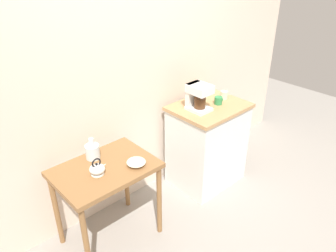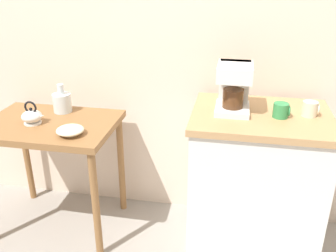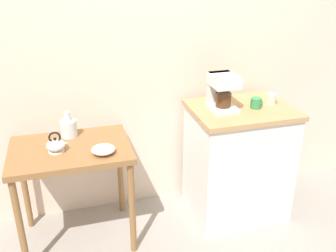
{
  "view_description": "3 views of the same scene",
  "coord_description": "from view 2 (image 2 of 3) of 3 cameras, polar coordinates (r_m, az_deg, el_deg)",
  "views": [
    {
      "loc": [
        -1.7,
        -1.97,
        2.29
      ],
      "look_at": [
        -0.01,
        -0.13,
        0.94
      ],
      "focal_mm": 35.55,
      "sensor_mm": 36.0,
      "label": 1
    },
    {
      "loc": [
        0.48,
        -1.94,
        1.64
      ],
      "look_at": [
        0.14,
        -0.12,
        0.82
      ],
      "focal_mm": 39.73,
      "sensor_mm": 36.0,
      "label": 2
    },
    {
      "loc": [
        -0.61,
        -2.38,
        1.93
      ],
      "look_at": [
        0.06,
        -0.05,
        0.83
      ],
      "focal_mm": 40.77,
      "sensor_mm": 36.0,
      "label": 3
    }
  ],
  "objects": [
    {
      "name": "ground_plane",
      "position": [
        2.59,
        -2.55,
        -15.62
      ],
      "size": [
        8.0,
        8.0,
        0.0
      ],
      "primitive_type": "plane",
      "color": "gray"
    },
    {
      "name": "back_wall",
      "position": [
        2.34,
        1.43,
        17.91
      ],
      "size": [
        4.4,
        0.1,
        2.8
      ],
      "primitive_type": "cube",
      "color": "beige",
      "rests_on": "ground_plane"
    },
    {
      "name": "wooden_table",
      "position": [
        2.41,
        -17.43,
        -1.8
      ],
      "size": [
        0.79,
        0.56,
        0.75
      ],
      "color": "olive",
      "rests_on": "ground_plane"
    },
    {
      "name": "kitchen_counter",
      "position": [
        2.25,
        13.06,
        -8.83
      ],
      "size": [
        0.74,
        0.58,
        0.9
      ],
      "color": "white",
      "rests_on": "ground_plane"
    },
    {
      "name": "bowl_stoneware",
      "position": [
        2.15,
        -14.78,
        -0.63
      ],
      "size": [
        0.15,
        0.15,
        0.05
      ],
      "color": "beige",
      "rests_on": "wooden_table"
    },
    {
      "name": "teakettle",
      "position": [
        2.36,
        -20.13,
        1.4
      ],
      "size": [
        0.15,
        0.12,
        0.14
      ],
      "color": "white",
      "rests_on": "wooden_table"
    },
    {
      "name": "glass_carafe_vase",
      "position": [
        2.49,
        -15.94,
        3.55
      ],
      "size": [
        0.12,
        0.12,
        0.18
      ],
      "color": "silver",
      "rests_on": "wooden_table"
    },
    {
      "name": "coffee_maker",
      "position": [
        2.01,
        10.09,
        6.18
      ],
      "size": [
        0.18,
        0.22,
        0.26
      ],
      "color": "white",
      "rests_on": "kitchen_counter"
    },
    {
      "name": "mug_small_cream",
      "position": [
        2.07,
        20.98,
        2.48
      ],
      "size": [
        0.08,
        0.08,
        0.08
      ],
      "color": "beige",
      "rests_on": "kitchen_counter"
    },
    {
      "name": "mug_tall_green",
      "position": [
        2.01,
        16.97,
        2.31
      ],
      "size": [
        0.09,
        0.08,
        0.08
      ],
      "color": "#338C4C",
      "rests_on": "kitchen_counter"
    }
  ]
}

